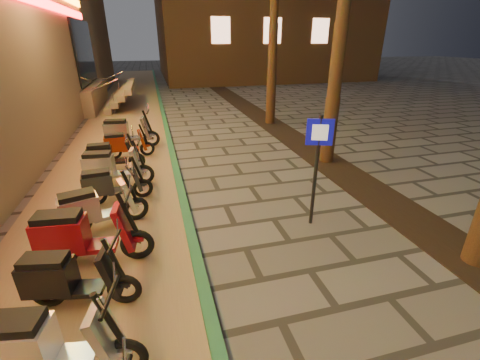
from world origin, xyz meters
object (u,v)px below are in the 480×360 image
object	(u,v)px
scooter_8	(94,208)
scooter_11	(109,156)
scooter_12	(123,144)
scooter_5	(43,346)
scooter_6	(67,278)
scooter_9	(109,184)
scooter_7	(80,235)
scooter_13	(125,132)
pedestrian_sign	(317,157)
scooter_10	(110,167)

from	to	relation	value
scooter_8	scooter_11	distance (m)	3.19
scooter_12	scooter_5	bearing A→B (deg)	-97.13
scooter_6	scooter_9	size ratio (longest dim) A/B	1.03
scooter_7	scooter_9	bearing A→B (deg)	90.58
scooter_12	scooter_11	bearing A→B (deg)	-110.91
scooter_11	scooter_13	xyz separation A→B (m)	(0.32, 2.16, 0.09)
scooter_6	scooter_13	distance (m)	7.31
pedestrian_sign	scooter_9	size ratio (longest dim) A/B	1.47
scooter_5	scooter_11	distance (m)	6.26
scooter_8	scooter_11	size ratio (longest dim) A/B	1.07
scooter_6	scooter_10	size ratio (longest dim) A/B	0.92
scooter_6	scooter_12	bearing A→B (deg)	98.21
scooter_8	scooter_11	bearing A→B (deg)	73.39
pedestrian_sign	scooter_7	size ratio (longest dim) A/B	1.22
scooter_8	pedestrian_sign	bearing A→B (deg)	-28.73
scooter_13	scooter_11	bearing A→B (deg)	-92.68
pedestrian_sign	scooter_6	world-z (taller)	pedestrian_sign
scooter_12	scooter_6	bearing A→B (deg)	-97.65
scooter_8	scooter_5	bearing A→B (deg)	-108.86
pedestrian_sign	scooter_6	xyz separation A→B (m)	(-4.20, -1.13, -0.96)
scooter_6	scooter_8	world-z (taller)	scooter_8
scooter_9	pedestrian_sign	bearing A→B (deg)	-33.88
scooter_5	scooter_13	world-z (taller)	scooter_13
scooter_9	scooter_10	distance (m)	0.97
scooter_7	scooter_11	distance (m)	4.21
scooter_10	scooter_12	xyz separation A→B (m)	(0.18, 2.10, -0.06)
pedestrian_sign	scooter_10	size ratio (longest dim) A/B	1.31
scooter_11	scooter_12	bearing A→B (deg)	70.95
scooter_6	pedestrian_sign	bearing A→B (deg)	26.54
scooter_10	scooter_12	distance (m)	2.11
scooter_5	scooter_13	size ratio (longest dim) A/B	0.93
scooter_9	scooter_12	world-z (taller)	scooter_9
scooter_6	scooter_13	bearing A→B (deg)	98.66
pedestrian_sign	scooter_8	distance (m)	4.30
scooter_9	scooter_11	distance (m)	2.03
scooter_11	scooter_12	distance (m)	1.09
scooter_9	scooter_13	xyz separation A→B (m)	(0.13, 4.18, 0.09)
scooter_6	scooter_7	world-z (taller)	scooter_7
scooter_5	scooter_6	bearing A→B (deg)	100.52
scooter_9	scooter_13	size ratio (longest dim) A/B	0.84
scooter_5	scooter_7	bearing A→B (deg)	99.84
pedestrian_sign	scooter_7	bearing A→B (deg)	-157.56
pedestrian_sign	scooter_9	xyz separation A→B (m)	(-3.97, 1.99, -0.97)
pedestrian_sign	scooter_6	bearing A→B (deg)	-145.18
scooter_5	scooter_10	size ratio (longest dim) A/B	0.99
scooter_10	scooter_12	size ratio (longest dim) A/B	1.14
scooter_5	scooter_8	world-z (taller)	scooter_5
scooter_6	scooter_8	distance (m)	1.96
scooter_7	scooter_10	distance (m)	3.16
scooter_10	scooter_11	bearing A→B (deg)	102.74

